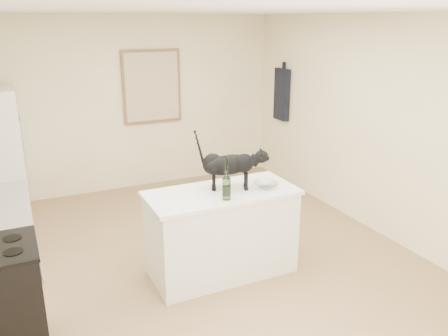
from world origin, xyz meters
TOP-DOWN VIEW (x-y plane):
  - floor at (0.00, 0.00)m, footprint 5.50×5.50m
  - ceiling at (0.00, 0.00)m, footprint 5.50×5.50m
  - wall_back at (0.00, 2.75)m, footprint 4.50×0.00m
  - wall_front at (0.00, -2.75)m, footprint 4.50×0.00m
  - wall_right at (2.25, 0.00)m, footprint 0.00×5.50m
  - island_base at (0.10, -0.20)m, footprint 1.44×0.67m
  - island_top at (0.10, -0.20)m, footprint 1.50×0.70m
  - left_cabinets at (-1.95, 0.30)m, footprint 0.60×1.40m
  - stove at (-1.95, -0.60)m, footprint 0.60×0.60m
  - artwork_frame at (0.30, 2.72)m, footprint 0.90×0.03m
  - artwork_canvas at (0.30, 2.70)m, footprint 0.82×0.00m
  - hanging_garment at (2.19, 2.05)m, footprint 0.08×0.34m
  - black_cat at (0.20, -0.17)m, footprint 0.67×0.43m
  - wine_bottle at (0.05, -0.42)m, footprint 0.10×0.10m
  - glass_bowl at (0.54, -0.30)m, footprint 0.28×0.28m
  - fridge_paper at (-1.60, 2.36)m, footprint 0.05×0.15m

SIDE VIEW (x-z plane):
  - floor at x=0.00m, z-range 0.00..0.00m
  - island_base at x=0.10m, z-range 0.00..0.86m
  - left_cabinets at x=-1.95m, z-range 0.00..0.86m
  - stove at x=-1.95m, z-range 0.00..0.90m
  - island_top at x=0.10m, z-range 0.86..0.90m
  - glass_bowl at x=0.54m, z-range 0.90..0.96m
  - wine_bottle at x=0.05m, z-range 0.90..1.28m
  - black_cat at x=0.20m, z-range 0.90..1.35m
  - fridge_paper at x=-1.60m, z-range 1.16..1.36m
  - wall_back at x=0.00m, z-range -0.95..3.55m
  - wall_front at x=0.00m, z-range -0.95..3.55m
  - wall_right at x=2.25m, z-range -1.45..4.05m
  - hanging_garment at x=2.19m, z-range 1.00..1.80m
  - artwork_frame at x=0.30m, z-range 1.00..2.10m
  - artwork_canvas at x=0.30m, z-range 1.04..2.06m
  - ceiling at x=0.00m, z-range 2.60..2.60m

